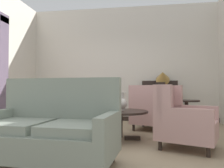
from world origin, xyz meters
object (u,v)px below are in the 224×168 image
coffee_table (120,115)px  porcelain_vase (122,102)px  armchair_back_corner (80,112)px  sideboard (160,103)px  armchair_near_window (151,110)px  gramophone (162,77)px  armchair_far_left (182,120)px  settee (50,130)px  side_table (187,115)px

coffee_table → porcelain_vase: bearing=52.6°
armchair_back_corner → sideboard: bearing=156.5°
armchair_near_window → gramophone: size_ratio=1.84×
armchair_back_corner → coffee_table: bearing=82.1°
armchair_near_window → armchair_back_corner: 1.55m
armchair_back_corner → gramophone: size_ratio=2.08×
coffee_table → armchair_far_left: bearing=-21.2°
sideboard → armchair_back_corner: bearing=-140.6°
armchair_near_window → armchair_far_left: 1.46m
settee → armchair_near_window: size_ratio=1.60×
armchair_back_corner → side_table: armchair_back_corner is taller
coffee_table → sideboard: 2.29m
armchair_far_left → settee: bearing=144.0°
armchair_back_corner → gramophone: gramophone is taller
porcelain_vase → armchair_back_corner: bearing=147.7°
porcelain_vase → armchair_back_corner: size_ratio=0.29×
coffee_table → armchair_back_corner: armchair_back_corner is taller
armchair_back_corner → armchair_far_left: size_ratio=1.11×
armchair_far_left → side_table: 0.83m
side_table → gramophone: size_ratio=1.25×
armchair_far_left → sideboard: size_ratio=0.91×
settee → sideboard: sideboard is taller
settee → side_table: (1.87, 1.80, 0.00)m
coffee_table → settee: (-0.66, -1.39, -0.02)m
armchair_back_corner → sideboard: 2.31m
side_table → sideboard: sideboard is taller
porcelain_vase → gramophone: bearing=66.2°
armchair_far_left → coffee_table: bearing=91.3°
sideboard → gramophone: 0.69m
porcelain_vase → armchair_back_corner: 1.16m
armchair_near_window → armchair_far_left: armchair_near_window is taller
armchair_back_corner → armchair_far_left: bearing=88.8°
porcelain_vase → settee: size_ratio=0.20×
side_table → armchair_far_left: bearing=-105.5°
sideboard → gramophone: gramophone is taller
porcelain_vase → sideboard: (0.82, 2.07, -0.12)m
gramophone → armchair_back_corner: bearing=-143.2°
armchair_near_window → gramophone: gramophone is taller
side_table → settee: bearing=-136.0°
settee → armchair_far_left: size_ratio=1.57×
porcelain_vase → armchair_near_window: size_ratio=0.33×
porcelain_vase → armchair_far_left: bearing=-24.1°
settee → side_table: settee is taller
armchair_back_corner → porcelain_vase: bearing=84.9°
coffee_table → settee: settee is taller
armchair_far_left → gramophone: 2.54m
coffee_table → settee: size_ratio=0.61×
porcelain_vase → sideboard: sideboard is taller
settee → side_table: 2.60m
gramophone → sideboard: bearing=119.0°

